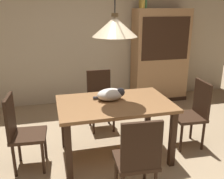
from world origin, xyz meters
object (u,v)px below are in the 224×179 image
at_px(chair_near_front, 138,158).
at_px(hutch_bookcase, 160,58).
at_px(cat_sleeping, 111,94).
at_px(book_yellow_short, 142,3).
at_px(chair_far_back, 100,97).
at_px(chair_right_side, 194,111).
at_px(book_green_slim, 144,1).
at_px(pendant_lamp, 115,27).
at_px(dining_table, 115,110).
at_px(chair_left_side, 21,130).

relative_size(chair_near_front, hutch_bookcase, 0.50).
bearing_deg(cat_sleeping, book_yellow_short, 59.62).
bearing_deg(chair_far_back, chair_right_side, -38.02).
relative_size(chair_right_side, cat_sleeping, 2.38).
bearing_deg(cat_sleeping, chair_near_front, -89.04).
relative_size(chair_near_front, cat_sleeping, 2.38).
xyz_separation_m(cat_sleeping, book_green_slim, (1.10, 1.79, 1.15)).
bearing_deg(pendant_lamp, dining_table, -75.96).
xyz_separation_m(dining_table, chair_left_side, (-1.13, 0.01, -0.14)).
bearing_deg(chair_near_front, dining_table, 89.64).
bearing_deg(dining_table, hutch_bookcase, 52.14).
distance_m(chair_left_side, pendant_lamp, 1.61).
relative_size(chair_left_side, hutch_bookcase, 0.50).
bearing_deg(book_green_slim, chair_left_side, -139.76).
bearing_deg(book_yellow_short, chair_left_side, -139.10).
relative_size(dining_table, chair_left_side, 1.51).
bearing_deg(hutch_bookcase, chair_right_side, -99.87).
distance_m(hutch_bookcase, book_yellow_short, 1.13).
relative_size(chair_left_side, pendant_lamp, 0.72).
bearing_deg(chair_far_back, chair_near_front, -90.17).
bearing_deg(cat_sleeping, chair_far_back, 88.46).
distance_m(cat_sleeping, book_green_slim, 2.39).
bearing_deg(cat_sleeping, book_green_slim, 58.42).
distance_m(dining_table, book_green_slim, 2.54).
distance_m(chair_right_side, cat_sleeping, 1.20).
distance_m(chair_far_back, book_green_slim, 2.08).
bearing_deg(chair_far_back, book_green_slim, 42.68).
distance_m(chair_far_back, book_yellow_short, 2.02).
relative_size(chair_far_back, book_yellow_short, 4.65).
height_order(chair_far_back, chair_left_side, same).
relative_size(pendant_lamp, book_green_slim, 5.00).
bearing_deg(dining_table, chair_left_side, 179.69).
xyz_separation_m(hutch_bookcase, book_yellow_short, (-0.43, 0.00, 1.05)).
bearing_deg(book_yellow_short, pendant_lamp, -118.73).
distance_m(chair_near_front, hutch_bookcase, 3.14).
bearing_deg(chair_far_back, chair_left_side, -142.28).
height_order(dining_table, cat_sleeping, cat_sleeping).
height_order(dining_table, chair_near_front, chair_near_front).
xyz_separation_m(chair_near_front, chair_far_back, (0.01, 1.76, 0.00)).
height_order(dining_table, pendant_lamp, pendant_lamp).
bearing_deg(cat_sleeping, dining_table, -75.60).
relative_size(pendant_lamp, book_yellow_short, 6.50).
distance_m(chair_far_back, hutch_bookcase, 1.80).
xyz_separation_m(pendant_lamp, book_yellow_short, (1.03, 1.87, 0.28)).
bearing_deg(hutch_bookcase, chair_near_front, -117.97).
bearing_deg(chair_right_side, book_green_slim, 91.55).
distance_m(chair_left_side, book_yellow_short, 3.19).
xyz_separation_m(dining_table, hutch_bookcase, (1.45, 1.87, 0.24)).
distance_m(hutch_bookcase, book_green_slim, 1.15).
distance_m(chair_near_front, book_yellow_short, 3.27).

